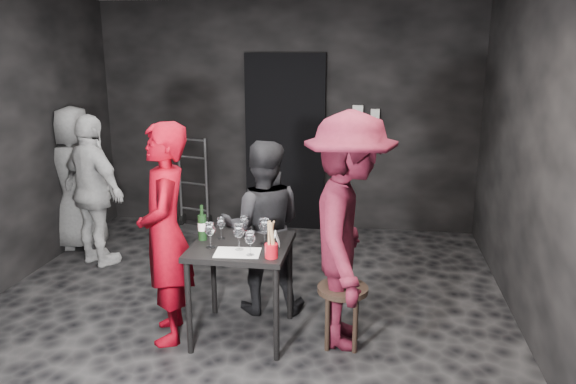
# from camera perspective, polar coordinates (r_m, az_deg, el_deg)

# --- Properties ---
(floor) EXTENTS (4.50, 5.00, 0.02)m
(floor) POSITION_cam_1_polar(r_m,az_deg,el_deg) (4.78, -4.96, -12.58)
(floor) COLOR black
(floor) RESTS_ON ground
(wall_back) EXTENTS (4.50, 0.04, 2.70)m
(wall_back) POSITION_cam_1_polar(r_m,az_deg,el_deg) (6.75, -0.20, 7.61)
(wall_back) COLOR black
(wall_back) RESTS_ON ground
(wall_front) EXTENTS (4.50, 0.04, 2.70)m
(wall_front) POSITION_cam_1_polar(r_m,az_deg,el_deg) (2.10, -22.26, -10.01)
(wall_front) COLOR black
(wall_front) RESTS_ON ground
(wall_right) EXTENTS (0.04, 5.00, 2.70)m
(wall_right) POSITION_cam_1_polar(r_m,az_deg,el_deg) (4.37, 24.63, 2.32)
(wall_right) COLOR black
(wall_right) RESTS_ON ground
(doorway) EXTENTS (0.95, 0.10, 2.10)m
(doorway) POSITION_cam_1_polar(r_m,az_deg,el_deg) (6.74, -0.28, 5.01)
(doorway) COLOR black
(doorway) RESTS_ON ground
(wallbox_upper) EXTENTS (0.12, 0.06, 0.12)m
(wallbox_upper) POSITION_cam_1_polar(r_m,az_deg,el_deg) (6.61, 7.10, 8.22)
(wallbox_upper) COLOR #B7B7B2
(wallbox_upper) RESTS_ON wall_back
(wallbox_lower) EXTENTS (0.10, 0.06, 0.14)m
(wallbox_lower) POSITION_cam_1_polar(r_m,az_deg,el_deg) (6.62, 8.84, 7.72)
(wallbox_lower) COLOR #B7B7B2
(wallbox_lower) RESTS_ON wall_back
(hand_truck) EXTENTS (0.37, 0.32, 1.11)m
(hand_truck) POSITION_cam_1_polar(r_m,az_deg,el_deg) (6.96, -9.57, -2.00)
(hand_truck) COLOR #B2B2B7
(hand_truck) RESTS_ON floor
(tasting_table) EXTENTS (0.72, 0.72, 0.75)m
(tasting_table) POSITION_cam_1_polar(r_m,az_deg,el_deg) (4.26, -4.75, -6.49)
(tasting_table) COLOR black
(tasting_table) RESTS_ON floor
(stool) EXTENTS (0.37, 0.37, 0.47)m
(stool) POSITION_cam_1_polar(r_m,az_deg,el_deg) (4.23, 5.56, -10.64)
(stool) COLOR #362517
(stool) RESTS_ON floor
(server_red) EXTENTS (0.63, 0.78, 1.84)m
(server_red) POSITION_cam_1_polar(r_m,az_deg,el_deg) (4.24, -12.42, -3.03)
(server_red) COLOR maroon
(server_red) RESTS_ON floor
(woman_black) EXTENTS (0.73, 0.48, 1.41)m
(woman_black) POSITION_cam_1_polar(r_m,az_deg,el_deg) (4.66, -2.58, -3.87)
(woman_black) COLOR black
(woman_black) RESTS_ON floor
(man_maroon) EXTENTS (0.67, 1.35, 2.05)m
(man_maroon) POSITION_cam_1_polar(r_m,az_deg,el_deg) (4.05, 6.20, -2.08)
(man_maroon) COLOR #4D101F
(man_maroon) RESTS_ON floor
(bystander_cream) EXTENTS (1.02, 0.84, 1.58)m
(bystander_cream) POSITION_cam_1_polar(r_m,az_deg,el_deg) (5.92, -19.14, 0.25)
(bystander_cream) COLOR silver
(bystander_cream) RESTS_ON floor
(bystander_grey) EXTENTS (0.91, 0.69, 1.64)m
(bystander_grey) POSITION_cam_1_polar(r_m,az_deg,el_deg) (6.48, -20.71, 1.60)
(bystander_grey) COLOR slate
(bystander_grey) RESTS_ON floor
(tasting_mat) EXTENTS (0.34, 0.24, 0.00)m
(tasting_mat) POSITION_cam_1_polar(r_m,az_deg,el_deg) (4.04, -5.14, -6.15)
(tasting_mat) COLOR white
(tasting_mat) RESTS_ON tasting_table
(wine_glass_a) EXTENTS (0.08, 0.08, 0.21)m
(wine_glass_a) POSITION_cam_1_polar(r_m,az_deg,el_deg) (4.13, -7.92, -4.24)
(wine_glass_a) COLOR white
(wine_glass_a) RESTS_ON tasting_table
(wine_glass_b) EXTENTS (0.07, 0.07, 0.19)m
(wine_glass_b) POSITION_cam_1_polar(r_m,az_deg,el_deg) (4.31, -6.82, -3.56)
(wine_glass_b) COLOR white
(wine_glass_b) RESTS_ON tasting_table
(wine_glass_c) EXTENTS (0.09, 0.09, 0.18)m
(wine_glass_c) POSITION_cam_1_polar(r_m,az_deg,el_deg) (4.34, -4.51, -3.38)
(wine_glass_c) COLOR white
(wine_glass_c) RESTS_ON tasting_table
(wine_glass_d) EXTENTS (0.10, 0.10, 0.22)m
(wine_glass_d) POSITION_cam_1_polar(r_m,az_deg,el_deg) (4.06, -5.01, -4.46)
(wine_glass_d) COLOR white
(wine_glass_d) RESTS_ON tasting_table
(wine_glass_e) EXTENTS (0.08, 0.08, 0.20)m
(wine_glass_e) POSITION_cam_1_polar(r_m,az_deg,el_deg) (3.95, -3.88, -5.10)
(wine_glass_e) COLOR white
(wine_glass_e) RESTS_ON tasting_table
(wine_glass_f) EXTENTS (0.10, 0.10, 0.22)m
(wine_glass_f) POSITION_cam_1_polar(r_m,az_deg,el_deg) (4.17, -2.42, -3.88)
(wine_glass_f) COLOR white
(wine_glass_f) RESTS_ON tasting_table
(wine_bottle) EXTENTS (0.07, 0.07, 0.27)m
(wine_bottle) POSITION_cam_1_polar(r_m,az_deg,el_deg) (4.30, -8.70, -3.49)
(wine_bottle) COLOR black
(wine_bottle) RESTS_ON tasting_table
(breadstick_cup) EXTENTS (0.09, 0.09, 0.28)m
(breadstick_cup) POSITION_cam_1_polar(r_m,az_deg,el_deg) (3.90, -1.71, -4.93)
(breadstick_cup) COLOR #B50D18
(breadstick_cup) RESTS_ON tasting_table
(reserved_card) EXTENTS (0.10, 0.13, 0.10)m
(reserved_card) POSITION_cam_1_polar(r_m,az_deg,el_deg) (4.17, -1.48, -4.75)
(reserved_card) COLOR white
(reserved_card) RESTS_ON tasting_table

